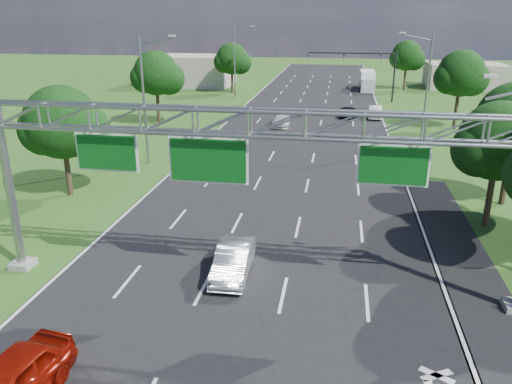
% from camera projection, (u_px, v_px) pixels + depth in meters
% --- Properties ---
extents(ground, '(220.00, 220.00, 0.00)m').
position_uv_depth(ground, '(287.00, 171.00, 39.30)').
color(ground, '#295118').
rests_on(ground, ground).
extents(road, '(18.00, 180.00, 0.02)m').
position_uv_depth(road, '(287.00, 171.00, 39.30)').
color(road, black).
rests_on(road, ground).
extents(road_flare, '(3.00, 30.00, 0.02)m').
position_uv_depth(road_flare, '(471.00, 283.00, 22.84)').
color(road_flare, black).
rests_on(road_flare, ground).
extents(sign_gantry, '(23.50, 1.00, 9.56)m').
position_uv_depth(sign_gantry, '(252.00, 137.00, 20.21)').
color(sign_gantry, gray).
rests_on(sign_gantry, ground).
extents(traffic_signal, '(12.21, 0.24, 7.00)m').
position_uv_depth(traffic_signal, '(369.00, 64.00, 68.92)').
color(traffic_signal, black).
rests_on(traffic_signal, ground).
extents(streetlight_l_near, '(2.97, 0.22, 10.16)m').
position_uv_depth(streetlight_l_near, '(146.00, 96.00, 39.19)').
color(streetlight_l_near, gray).
rests_on(streetlight_l_near, ground).
extents(streetlight_l_far, '(2.97, 0.22, 10.16)m').
position_uv_depth(streetlight_l_far, '(236.00, 59.00, 71.71)').
color(streetlight_l_far, gray).
rests_on(streetlight_l_far, ground).
extents(streetlight_r_mid, '(2.97, 0.22, 10.16)m').
position_uv_depth(streetlight_r_mid, '(425.00, 85.00, 44.96)').
color(streetlight_r_mid, gray).
rests_on(streetlight_r_mid, ground).
extents(tree_verge_la, '(5.76, 4.80, 7.40)m').
position_uv_depth(tree_verge_la, '(63.00, 126.00, 32.48)').
color(tree_verge_la, '#2D2116').
rests_on(tree_verge_la, ground).
extents(tree_verge_lb, '(5.76, 4.80, 8.06)m').
position_uv_depth(tree_verge_lb, '(157.00, 75.00, 53.94)').
color(tree_verge_lb, '#2D2116').
rests_on(tree_verge_lb, ground).
extents(tree_verge_lc, '(5.76, 4.80, 7.62)m').
position_uv_depth(tree_verge_lc, '(232.00, 60.00, 76.85)').
color(tree_verge_lc, '#2D2116').
rests_on(tree_verge_lc, ground).
extents(tree_verge_rd, '(5.76, 4.80, 8.28)m').
position_uv_depth(tree_verge_rd, '(461.00, 76.00, 51.66)').
color(tree_verge_rd, '#2D2116').
rests_on(tree_verge_rd, ground).
extents(tree_verge_re, '(5.76, 4.80, 7.84)m').
position_uv_depth(tree_verge_re, '(407.00, 57.00, 80.00)').
color(tree_verge_re, '#2D2116').
rests_on(tree_verge_re, ground).
extents(building_left, '(14.00, 10.00, 5.00)m').
position_uv_depth(building_left, '(191.00, 70.00, 86.49)').
color(building_left, '#A69C8B').
rests_on(building_left, ground).
extents(building_right, '(12.00, 9.00, 4.00)m').
position_uv_depth(building_right, '(464.00, 76.00, 83.20)').
color(building_right, '#A69C8B').
rests_on(building_right, ground).
extents(red_coupe, '(2.52, 5.01, 1.64)m').
position_uv_depth(red_coupe, '(9.00, 384.00, 15.41)').
color(red_coupe, maroon).
rests_on(red_coupe, ground).
extents(silver_sedan, '(1.69, 4.48, 1.46)m').
position_uv_depth(silver_sedan, '(233.00, 260.00, 23.36)').
color(silver_sedan, '#B4BBC1').
rests_on(silver_sedan, ground).
extents(car_queue_a, '(2.04, 4.66, 1.33)m').
position_uv_depth(car_queue_a, '(281.00, 120.00, 54.85)').
color(car_queue_a, '#BBBBBB').
rests_on(car_queue_a, ground).
extents(car_queue_b, '(1.97, 4.14, 1.14)m').
position_uv_depth(car_queue_b, '(348.00, 112.00, 59.63)').
color(car_queue_b, black).
rests_on(car_queue_b, ground).
extents(car_queue_d, '(1.71, 4.34, 1.40)m').
position_uv_depth(car_queue_d, '(375.00, 112.00, 59.13)').
color(car_queue_d, white).
rests_on(car_queue_d, ground).
extents(box_truck, '(2.40, 7.83, 2.95)m').
position_uv_depth(box_truck, '(367.00, 81.00, 81.48)').
color(box_truck, white).
rests_on(box_truck, ground).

